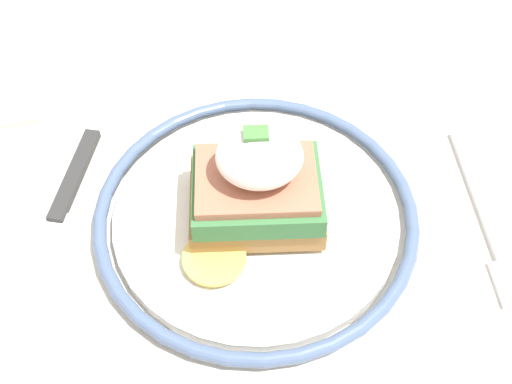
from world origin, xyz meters
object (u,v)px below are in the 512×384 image
sandwich (257,185)px  knife (60,210)px  plate (256,215)px  fork (487,221)px

sandwich → knife: bearing=-6.7°
sandwich → knife: (0.15, -0.02, -0.04)m
plate → knife: (0.15, -0.01, -0.01)m
fork → knife: (0.32, -0.02, 0.00)m
plate → sandwich: size_ratio=2.34×
plate → sandwich: (-0.00, 0.00, 0.04)m
plate → fork: (-0.17, 0.01, -0.01)m
sandwich → knife: 0.15m
fork → knife: knife is taller
plate → knife: plate is taller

